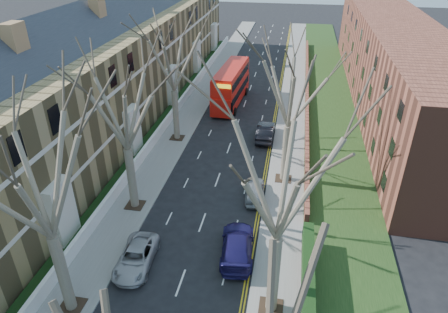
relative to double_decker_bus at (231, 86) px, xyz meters
The scene contains 16 objects.
pavement_left 4.78m from the double_decker_bus, behind, with size 3.00×102.00×0.12m, color slate.
pavement_right 8.06m from the double_decker_bus, ahead, with size 3.00×102.00×0.12m, color slate.
terrace_left 14.57m from the double_decker_bus, 146.86° to the right, with size 9.70×78.00×13.60m.
flats_right 19.87m from the double_decker_bus, 12.43° to the left, with size 13.97×54.00×10.00m.
front_wall_left 9.88m from the double_decker_bus, 127.21° to the right, with size 0.30×78.00×1.00m.
grass_verge_right 12.44m from the double_decker_bus, ahead, with size 6.00×102.00×0.06m.
tree_left_mid 33.80m from the double_decker_bus, 96.86° to the right, with size 10.50×10.50×14.71m.
tree_left_far 24.14m from the double_decker_bus, 99.83° to the right, with size 10.15×10.15×14.22m.
tree_left_dist 13.60m from the double_decker_bus, 110.12° to the right, with size 10.50×10.50×14.71m.
tree_right_mid 32.49m from the double_decker_bus, 76.38° to the right, with size 10.50×10.50×14.71m.
tree_right_far 19.63m from the double_decker_bus, 66.02° to the right, with size 10.15×10.15×14.22m.
double_decker_bus is the anchor object (origin of this frame).
car_left_far 28.86m from the double_decker_bus, 92.94° to the right, with size 2.13×4.63×1.29m, color #A6A5AB.
car_right_near 27.10m from the double_decker_bus, 79.68° to the right, with size 2.14×5.26×1.53m, color #1C1751.
car_right_mid 20.59m from the double_decker_bus, 75.08° to the right, with size 1.63×4.04×1.38m, color gray.
car_right_far 10.48m from the double_decker_bus, 60.29° to the right, with size 1.69×4.85×1.60m, color black.
Camera 1 is at (5.84, -7.98, 19.17)m, focal length 32.00 mm.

